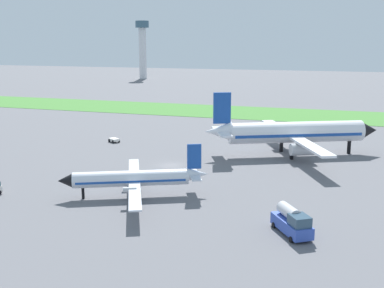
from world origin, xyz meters
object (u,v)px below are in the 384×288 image
object	(u,v)px
airplane_midfield_jet	(293,133)
baggage_cart_midfield	(114,140)
airplane_foreground_turboprop	(134,178)
fuel_truck_by_runway	(292,222)
control_tower	(143,45)

from	to	relation	value
airplane_midfield_jet	baggage_cart_midfield	bearing A→B (deg)	154.29
airplane_foreground_turboprop	fuel_truck_by_runway	world-z (taller)	airplane_foreground_turboprop
baggage_cart_midfield	control_tower	bearing A→B (deg)	-35.27
airplane_midfield_jet	baggage_cart_midfield	xyz separation A→B (m)	(-39.77, 0.22, -4.05)
airplane_foreground_turboprop	baggage_cart_midfield	distance (m)	39.78
airplane_foreground_turboprop	fuel_truck_by_runway	xyz separation A→B (m)	(23.67, -7.04, -1.23)
airplane_midfield_jet	fuel_truck_by_runway	world-z (taller)	airplane_midfield_jet
airplane_midfield_jet	baggage_cart_midfield	distance (m)	39.98
control_tower	baggage_cart_midfield	bearing A→B (deg)	-68.26
airplane_midfield_jet	fuel_truck_by_runway	xyz separation A→B (m)	(4.62, -40.70, -3.04)
fuel_truck_by_runway	airplane_foreground_turboprop	bearing A→B (deg)	-140.72
airplane_foreground_turboprop	control_tower	xyz separation A→B (m)	(-89.67, 206.74, 17.47)
airplane_midfield_jet	control_tower	xyz separation A→B (m)	(-108.71, 173.08, 15.66)
baggage_cart_midfield	fuel_truck_by_runway	size ratio (longest dim) A/B	0.44
airplane_foreground_turboprop	fuel_truck_by_runway	distance (m)	24.72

